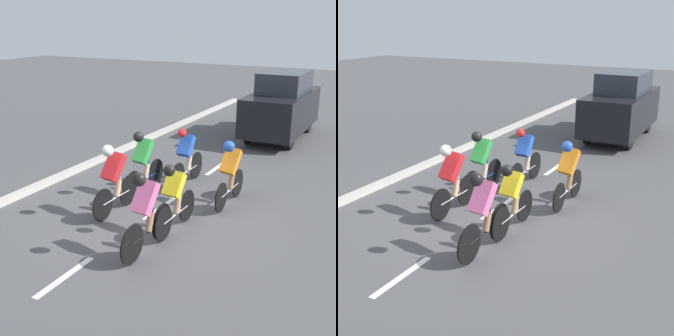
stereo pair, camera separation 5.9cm
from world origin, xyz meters
The scene contains 12 objects.
ground_plane centered at (0.00, 0.00, 0.00)m, with size 60.00×60.00×0.00m, color #4C4C4F.
lane_stripe_near centered at (0.00, 2.72, 0.00)m, with size 0.12×1.40×0.01m, color white.
lane_stripe_mid centered at (0.00, -0.48, 0.00)m, with size 0.12×1.40×0.01m, color white.
lane_stripe_far centered at (0.00, -3.68, 0.00)m, with size 0.12×1.40×0.01m, color white.
curb centered at (3.20, -0.48, 0.07)m, with size 0.20×26.61×0.14m, color #B7B2A8.
cyclist_red centered at (0.71, 0.24, 0.84)m, with size 0.38×1.65×1.57m.
cyclist_orange centered at (-1.26, -1.34, 0.82)m, with size 0.38×1.67×1.53m.
cyclist_green centered at (0.77, -1.05, 0.83)m, with size 0.36×1.73×1.56m.
cyclist_blue centered at (0.15, -2.05, 0.76)m, with size 0.32×1.73×1.48m.
cyclist_yellow centered at (-0.79, 0.42, 0.76)m, with size 0.35×1.66×1.44m.
cyclist_pink centered at (-0.75, 1.40, 0.84)m, with size 0.36×1.74×1.58m.
support_car centered at (-0.62, -7.82, 1.11)m, with size 1.70×4.13×2.23m.
Camera 2 is at (-4.64, 7.75, 4.03)m, focal length 50.00 mm.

